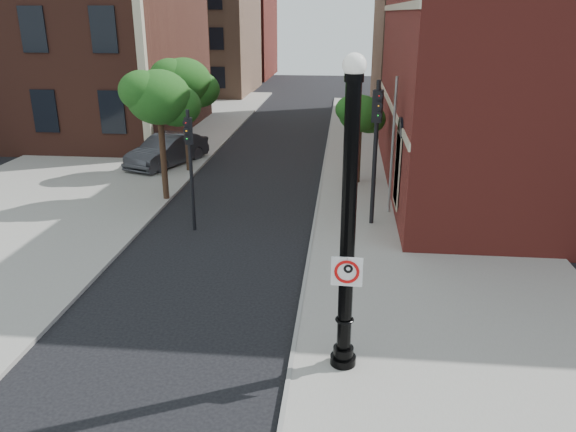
# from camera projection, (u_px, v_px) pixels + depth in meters

# --- Properties ---
(ground) EXTENTS (120.00, 120.00, 0.00)m
(ground) POSITION_uv_depth(u_px,v_px,m) (202.00, 354.00, 12.72)
(ground) COLOR black
(ground) RESTS_ON ground
(sidewalk_right) EXTENTS (8.00, 60.00, 0.12)m
(sidewalk_right) POSITION_uv_depth(u_px,v_px,m) (420.00, 213.00, 21.47)
(sidewalk_right) COLOR gray
(sidewalk_right) RESTS_ON ground
(sidewalk_left) EXTENTS (10.00, 50.00, 0.12)m
(sidewalk_left) POSITION_uv_depth(u_px,v_px,m) (121.00, 154.00, 30.39)
(sidewalk_left) COLOR gray
(sidewalk_left) RESTS_ON ground
(curb_edge) EXTENTS (0.10, 60.00, 0.14)m
(curb_edge) POSITION_uv_depth(u_px,v_px,m) (317.00, 209.00, 21.84)
(curb_edge) COLOR gray
(curb_edge) RESTS_ON ground
(bg_building_tan_a) EXTENTS (12.00, 12.00, 12.00)m
(bg_building_tan_a) POSITION_uv_depth(u_px,v_px,m) (189.00, 27.00, 52.95)
(bg_building_tan_a) COLOR #866149
(bg_building_tan_a) RESTS_ON ground
(bg_building_red) EXTENTS (12.00, 12.00, 10.00)m
(bg_building_red) POSITION_uv_depth(u_px,v_px,m) (221.00, 33.00, 66.38)
(bg_building_red) COLOR maroon
(bg_building_red) RESTS_ON ground
(bg_building_tan_b) EXTENTS (22.00, 14.00, 14.00)m
(bg_building_tan_b) POSITION_uv_depth(u_px,v_px,m) (547.00, 17.00, 36.83)
(bg_building_tan_b) COLOR #866149
(bg_building_tan_b) RESTS_ON ground
(lamppost) EXTENTS (0.56, 0.56, 6.63)m
(lamppost) POSITION_uv_depth(u_px,v_px,m) (348.00, 238.00, 11.18)
(lamppost) COLOR black
(lamppost) RESTS_ON ground
(no_parking_sign) EXTENTS (0.64, 0.08, 0.64)m
(no_parking_sign) POSITION_uv_depth(u_px,v_px,m) (347.00, 271.00, 11.24)
(no_parking_sign) COLOR white
(no_parking_sign) RESTS_ON ground
(parked_car) EXTENTS (3.32, 5.10, 1.59)m
(parked_car) POSITION_uv_depth(u_px,v_px,m) (167.00, 150.00, 28.02)
(parked_car) COLOR #303136
(parked_car) RESTS_ON ground
(traffic_signal_left) EXTENTS (0.32, 0.37, 4.26)m
(traffic_signal_left) POSITION_uv_depth(u_px,v_px,m) (190.00, 151.00, 19.00)
(traffic_signal_left) COLOR black
(traffic_signal_left) RESTS_ON ground
(traffic_signal_right) EXTENTS (0.38, 0.45, 5.18)m
(traffic_signal_right) POSITION_uv_depth(u_px,v_px,m) (376.00, 131.00, 19.14)
(traffic_signal_right) COLOR black
(traffic_signal_right) RESTS_ON ground
(utility_pole) EXTENTS (0.10, 0.10, 5.18)m
(utility_pole) POSITION_uv_depth(u_px,v_px,m) (392.00, 148.00, 20.60)
(utility_pole) COLOR #999999
(utility_pole) RESTS_ON ground
(street_tree_a) EXTENTS (2.92, 2.64, 5.27)m
(street_tree_a) POSITION_uv_depth(u_px,v_px,m) (160.00, 99.00, 21.66)
(street_tree_a) COLOR #301C13
(street_tree_a) RESTS_ON ground
(street_tree_b) EXTENTS (2.98, 2.70, 5.37)m
(street_tree_b) POSITION_uv_depth(u_px,v_px,m) (185.00, 83.00, 25.75)
(street_tree_b) COLOR #301C13
(street_tree_b) RESTS_ON ground
(street_tree_c) EXTENTS (2.21, 2.00, 3.99)m
(street_tree_c) POSITION_uv_depth(u_px,v_px,m) (360.00, 115.00, 24.22)
(street_tree_c) COLOR #301C13
(street_tree_c) RESTS_ON ground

